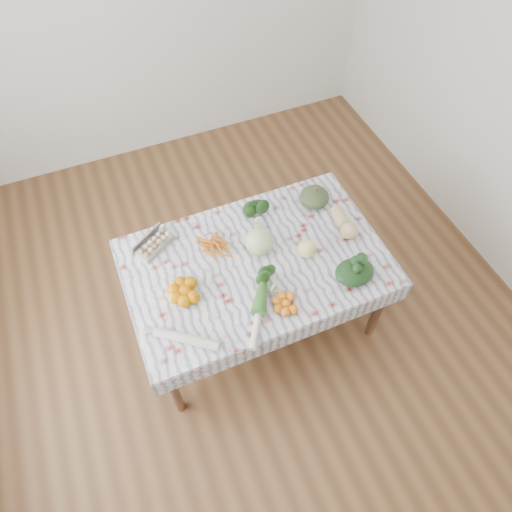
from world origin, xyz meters
TOP-DOWN VIEW (x-y plane):
  - ground at (0.00, 0.00)m, footprint 4.50×4.50m
  - wall_back at (0.00, 2.25)m, footprint 4.00×0.04m
  - dining_table at (0.00, 0.00)m, footprint 1.60×1.00m
  - tablecloth at (0.00, 0.00)m, footprint 1.66×1.06m
  - egg_carton at (-0.56, 0.35)m, footprint 0.28×0.23m
  - carrot_bunch at (-0.20, 0.18)m, footprint 0.25×0.24m
  - kale_bunch at (0.15, 0.33)m, footprint 0.15×0.14m
  - kabocha_squash at (0.56, 0.30)m, footprint 0.26×0.26m
  - cabbage at (0.05, 0.08)m, footprint 0.22×0.22m
  - butternut_squash at (0.65, 0.03)m, footprint 0.13×0.26m
  - orange_cluster at (-0.49, -0.07)m, footprint 0.30×0.30m
  - broccoli at (-0.01, -0.21)m, footprint 0.19×0.19m
  - mandarin_cluster at (0.04, -0.37)m, footprint 0.24×0.24m
  - grapefruit at (0.32, -0.07)m, footprint 0.13×0.13m
  - spinach_bag at (0.51, -0.34)m, footprint 0.26×0.21m
  - daikon at (-0.57, -0.36)m, footprint 0.36×0.29m
  - leek at (-0.15, -0.38)m, footprint 0.26×0.38m

SIDE VIEW (x-z plane):
  - ground at x=0.00m, z-range 0.00..0.00m
  - dining_table at x=0.00m, z-range 0.30..1.05m
  - tablecloth at x=0.00m, z-range 0.75..0.76m
  - carrot_bunch at x=-0.20m, z-range 0.76..0.80m
  - leek at x=-0.15m, z-range 0.76..0.81m
  - daikon at x=-0.57m, z-range 0.76..0.82m
  - mandarin_cluster at x=0.04m, z-range 0.76..0.82m
  - egg_carton at x=-0.56m, z-range 0.76..0.83m
  - orange_cluster at x=-0.49m, z-range 0.76..0.85m
  - broccoli at x=-0.01m, z-range 0.76..0.86m
  - spinach_bag at x=0.51m, z-range 0.76..0.87m
  - butternut_squash at x=0.65m, z-range 0.76..0.88m
  - grapefruit at x=0.32m, z-range 0.76..0.88m
  - kale_bunch at x=0.15m, z-range 0.76..0.89m
  - kabocha_squash at x=0.56m, z-range 0.76..0.90m
  - cabbage at x=0.05m, z-range 0.76..0.94m
  - wall_back at x=0.00m, z-range 0.00..2.80m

